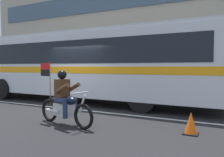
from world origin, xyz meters
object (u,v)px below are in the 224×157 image
(traffic_cone, at_px, (191,124))
(motorcycle_with_rider, at_px, (65,102))
(transit_bus, at_px, (80,62))
(fire_hydrant, at_px, (103,85))

(traffic_cone, bearing_deg, motorcycle_with_rider, -167.77)
(transit_bus, relative_size, fire_hydrant, 17.18)
(traffic_cone, bearing_deg, transit_bus, 150.32)
(transit_bus, bearing_deg, fire_hydrant, 98.75)
(motorcycle_with_rider, bearing_deg, transit_bus, 119.42)
(transit_bus, distance_m, traffic_cone, 6.54)
(motorcycle_with_rider, height_order, fire_hydrant, motorcycle_with_rider)
(transit_bus, distance_m, fire_hydrant, 3.41)
(motorcycle_with_rider, height_order, traffic_cone, motorcycle_with_rider)
(transit_bus, distance_m, motorcycle_with_rider, 4.60)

